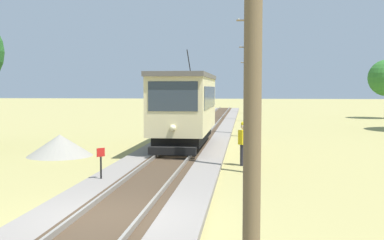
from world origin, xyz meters
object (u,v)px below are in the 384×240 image
at_px(utility_pole_distant, 246,84).
at_px(track_worker, 243,141).
at_px(utility_pole_near_tram, 248,68).
at_px(red_tram, 185,106).
at_px(trackside_signal_marker, 101,164).
at_px(gravel_pile, 60,145).
at_px(utility_pole_foreground, 253,38).
at_px(utility_pole_mid, 247,69).
at_px(utility_pole_far, 246,78).

bearing_deg(utility_pole_distant, track_worker, -90.23).
bearing_deg(utility_pole_near_tram, red_tram, 117.47).
relative_size(trackside_signal_marker, track_worker, 0.66).
xyz_separation_m(trackside_signal_marker, track_worker, (4.56, 4.20, 0.32)).
xyz_separation_m(trackside_signal_marker, gravel_pile, (-3.82, 5.97, -0.17)).
distance_m(red_tram, utility_pole_foreground, 17.43).
bearing_deg(red_tram, track_worker, -57.14).
distance_m(trackside_signal_marker, track_worker, 6.21).
xyz_separation_m(utility_pole_foreground, utility_pole_mid, (0.00, 24.13, 0.56)).
bearing_deg(track_worker, red_tram, -15.14).
distance_m(red_tram, utility_pole_mid, 7.98).
xyz_separation_m(utility_pole_distant, track_worker, (-0.16, -40.02, -2.68)).
height_order(utility_pole_mid, trackside_signal_marker, utility_pole_mid).
distance_m(utility_pole_mid, utility_pole_far, 14.28).
bearing_deg(track_worker, trackside_signal_marker, 84.66).
height_order(utility_pole_far, utility_pole_distant, utility_pole_far).
distance_m(utility_pole_near_tram, track_worker, 3.19).
relative_size(utility_pole_near_tram, trackside_signal_marker, 6.35).
xyz_separation_m(red_tram, trackside_signal_marker, (-1.62, -8.75, -1.53)).
xyz_separation_m(utility_pole_foreground, utility_pole_near_tram, (0.00, 11.12, 0.08)).
relative_size(utility_pole_near_tram, utility_pole_distant, 1.05).
bearing_deg(trackside_signal_marker, gravel_pile, 122.61).
relative_size(utility_pole_foreground, track_worker, 4.11).
bearing_deg(utility_pole_far, trackside_signal_marker, -98.92).
bearing_deg(utility_pole_near_tram, utility_pole_foreground, -90.00).
relative_size(utility_pole_far, utility_pole_distant, 1.11).
bearing_deg(utility_pole_near_tram, trackside_signal_marker, -149.37).
height_order(red_tram, utility_pole_distant, utility_pole_distant).
bearing_deg(utility_pole_mid, trackside_signal_marker, -106.64).
xyz_separation_m(utility_pole_foreground, utility_pole_distant, (0.00, 52.55, -0.09)).
relative_size(red_tram, utility_pole_near_tram, 1.14).
height_order(utility_pole_mid, track_worker, utility_pole_mid).
height_order(utility_pole_foreground, trackside_signal_marker, utility_pole_foreground).
xyz_separation_m(red_tram, utility_pole_near_tram, (3.10, -5.96, 1.65)).
bearing_deg(track_worker, utility_pole_foreground, 132.73).
bearing_deg(utility_pole_far, utility_pole_near_tram, -90.00).
distance_m(utility_pole_mid, utility_pole_distant, 28.43).
bearing_deg(gravel_pile, utility_pole_near_tram, -20.39).
distance_m(red_tram, utility_pole_far, 21.63).
xyz_separation_m(red_tram, utility_pole_distant, (3.10, 35.47, 1.47)).
relative_size(red_tram, gravel_pile, 2.85).
distance_m(utility_pole_near_tram, trackside_signal_marker, 6.34).
bearing_deg(red_tram, utility_pole_mid, 66.27).
bearing_deg(utility_pole_mid, utility_pole_near_tram, -90.00).
bearing_deg(track_worker, utility_pole_distant, -48.22).
bearing_deg(utility_pole_foreground, utility_pole_mid, 90.00).
height_order(utility_pole_near_tram, utility_pole_far, utility_pole_far).
bearing_deg(utility_pole_mid, red_tram, -113.73).
distance_m(red_tram, gravel_pile, 6.34).
height_order(trackside_signal_marker, gravel_pile, trackside_signal_marker).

